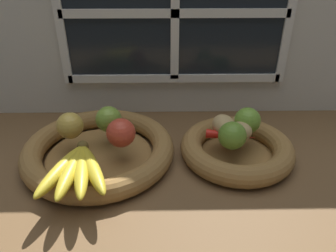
{
  "coord_description": "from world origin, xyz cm",
  "views": [
    {
      "loc": [
        -3.51,
        -64.61,
        48.09
      ],
      "look_at": [
        -2.36,
        2.84,
        9.34
      ],
      "focal_mm": 34.38,
      "sensor_mm": 36.0,
      "label": 1
    }
  ],
  "objects_px": {
    "lime_near": "(232,136)",
    "lime_far": "(247,120)",
    "fruit_bowl_right": "(237,149)",
    "chili_pepper": "(231,136)",
    "fruit_bowl_left": "(99,150)",
    "apple_red_right": "(121,133)",
    "potato_large": "(239,131)",
    "apple_golden_left": "(70,126)",
    "potato_back": "(243,124)",
    "apple_green_back": "(109,119)",
    "potato_oblong": "(223,125)",
    "banana_bunch_front": "(77,169)"
  },
  "relations": [
    {
      "from": "lime_near",
      "to": "lime_far",
      "type": "distance_m",
      "value": 0.09
    },
    {
      "from": "fruit_bowl_right",
      "to": "chili_pepper",
      "type": "bearing_deg",
      "value": -175.01
    },
    {
      "from": "fruit_bowl_left",
      "to": "lime_far",
      "type": "relative_size",
      "value": 5.67
    },
    {
      "from": "apple_red_right",
      "to": "lime_far",
      "type": "relative_size",
      "value": 1.04
    },
    {
      "from": "potato_large",
      "to": "chili_pepper",
      "type": "distance_m",
      "value": 0.02
    },
    {
      "from": "fruit_bowl_right",
      "to": "apple_golden_left",
      "type": "relative_size",
      "value": 4.29
    },
    {
      "from": "lime_far",
      "to": "chili_pepper",
      "type": "distance_m",
      "value": 0.06
    },
    {
      "from": "apple_golden_left",
      "to": "potato_back",
      "type": "xyz_separation_m",
      "value": [
        0.43,
        0.02,
        -0.01
      ]
    },
    {
      "from": "apple_green_back",
      "to": "lime_near",
      "type": "relative_size",
      "value": 1.0
    },
    {
      "from": "apple_green_back",
      "to": "potato_oblong",
      "type": "xyz_separation_m",
      "value": [
        0.29,
        -0.02,
        -0.01
      ]
    },
    {
      "from": "potato_back",
      "to": "potato_oblong",
      "type": "xyz_separation_m",
      "value": [
        -0.05,
        -0.02,
        0.0
      ]
    },
    {
      "from": "fruit_bowl_right",
      "to": "lime_far",
      "type": "relative_size",
      "value": 4.26
    },
    {
      "from": "fruit_bowl_left",
      "to": "potato_back",
      "type": "xyz_separation_m",
      "value": [
        0.37,
        0.04,
        0.05
      ]
    },
    {
      "from": "apple_red_right",
      "to": "chili_pepper",
      "type": "relative_size",
      "value": 0.58
    },
    {
      "from": "chili_pepper",
      "to": "potato_back",
      "type": "bearing_deg",
      "value": 59.69
    },
    {
      "from": "apple_red_right",
      "to": "lime_far",
      "type": "height_order",
      "value": "apple_red_right"
    },
    {
      "from": "lime_far",
      "to": "chili_pepper",
      "type": "relative_size",
      "value": 0.55
    },
    {
      "from": "banana_bunch_front",
      "to": "chili_pepper",
      "type": "distance_m",
      "value": 0.37
    },
    {
      "from": "fruit_bowl_left",
      "to": "apple_green_back",
      "type": "xyz_separation_m",
      "value": [
        0.02,
        0.05,
        0.06
      ]
    },
    {
      "from": "banana_bunch_front",
      "to": "potato_oblong",
      "type": "bearing_deg",
      "value": 25.66
    },
    {
      "from": "apple_red_right",
      "to": "lime_far",
      "type": "bearing_deg",
      "value": 10.46
    },
    {
      "from": "apple_green_back",
      "to": "lime_far",
      "type": "relative_size",
      "value": 1.0
    },
    {
      "from": "apple_green_back",
      "to": "apple_red_right",
      "type": "distance_m",
      "value": 0.08
    },
    {
      "from": "potato_oblong",
      "to": "lime_far",
      "type": "xyz_separation_m",
      "value": [
        0.06,
        0.01,
        0.01
      ]
    },
    {
      "from": "potato_back",
      "to": "lime_far",
      "type": "relative_size",
      "value": 0.95
    },
    {
      "from": "banana_bunch_front",
      "to": "lime_far",
      "type": "relative_size",
      "value": 2.95
    },
    {
      "from": "fruit_bowl_right",
      "to": "apple_red_right",
      "type": "distance_m",
      "value": 0.29
    },
    {
      "from": "potato_large",
      "to": "lime_near",
      "type": "xyz_separation_m",
      "value": [
        -0.02,
        -0.04,
        0.01
      ]
    },
    {
      "from": "apple_red_right",
      "to": "banana_bunch_front",
      "type": "height_order",
      "value": "apple_red_right"
    },
    {
      "from": "lime_near",
      "to": "banana_bunch_front",
      "type": "bearing_deg",
      "value": -164.12
    },
    {
      "from": "apple_red_right",
      "to": "potato_oblong",
      "type": "distance_m",
      "value": 0.26
    },
    {
      "from": "apple_green_back",
      "to": "lime_near",
      "type": "bearing_deg",
      "value": -15.82
    },
    {
      "from": "fruit_bowl_right",
      "to": "apple_green_back",
      "type": "distance_m",
      "value": 0.33
    },
    {
      "from": "apple_golden_left",
      "to": "potato_large",
      "type": "distance_m",
      "value": 0.42
    },
    {
      "from": "potato_oblong",
      "to": "lime_far",
      "type": "bearing_deg",
      "value": 9.25
    },
    {
      "from": "apple_golden_left",
      "to": "potato_oblong",
      "type": "relative_size",
      "value": 0.92
    },
    {
      "from": "potato_oblong",
      "to": "lime_far",
      "type": "relative_size",
      "value": 1.08
    },
    {
      "from": "apple_golden_left",
      "to": "chili_pepper",
      "type": "distance_m",
      "value": 0.4
    },
    {
      "from": "potato_oblong",
      "to": "potato_large",
      "type": "height_order",
      "value": "potato_oblong"
    },
    {
      "from": "potato_oblong",
      "to": "lime_near",
      "type": "distance_m",
      "value": 0.06
    },
    {
      "from": "apple_golden_left",
      "to": "lime_far",
      "type": "height_order",
      "value": "same"
    },
    {
      "from": "banana_bunch_front",
      "to": "lime_near",
      "type": "height_order",
      "value": "lime_near"
    },
    {
      "from": "chili_pepper",
      "to": "potato_oblong",
      "type": "bearing_deg",
      "value": 128.61
    },
    {
      "from": "fruit_bowl_left",
      "to": "apple_golden_left",
      "type": "distance_m",
      "value": 0.09
    },
    {
      "from": "fruit_bowl_right",
      "to": "potato_large",
      "type": "bearing_deg",
      "value": 0.0
    },
    {
      "from": "fruit_bowl_right",
      "to": "apple_red_right",
      "type": "bearing_deg",
      "value": -175.66
    },
    {
      "from": "apple_golden_left",
      "to": "potato_large",
      "type": "bearing_deg",
      "value": -2.5
    },
    {
      "from": "apple_green_back",
      "to": "banana_bunch_front",
      "type": "bearing_deg",
      "value": -102.97
    },
    {
      "from": "apple_green_back",
      "to": "banana_bunch_front",
      "type": "xyz_separation_m",
      "value": [
        -0.04,
        -0.18,
        -0.02
      ]
    },
    {
      "from": "apple_red_right",
      "to": "lime_far",
      "type": "distance_m",
      "value": 0.32
    }
  ]
}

